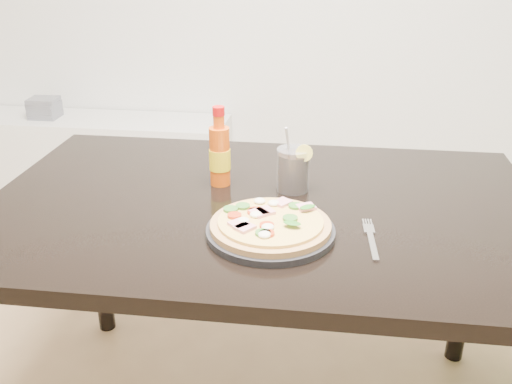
# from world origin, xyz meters

# --- Properties ---
(dining_table) EXTENTS (1.40, 0.90, 0.75)m
(dining_table) POSITION_xyz_m (0.26, 0.64, 0.67)
(dining_table) COLOR black
(dining_table) RESTS_ON ground
(plate) EXTENTS (0.29, 0.29, 0.02)m
(plate) POSITION_xyz_m (0.30, 0.47, 0.76)
(plate) COLOR black
(plate) RESTS_ON dining_table
(pizza) EXTENTS (0.27, 0.27, 0.03)m
(pizza) POSITION_xyz_m (0.30, 0.47, 0.78)
(pizza) COLOR #B97C53
(pizza) RESTS_ON plate
(hot_sauce_bottle) EXTENTS (0.07, 0.07, 0.22)m
(hot_sauce_bottle) POSITION_xyz_m (0.13, 0.74, 0.84)
(hot_sauce_bottle) COLOR #D84F0C
(hot_sauce_bottle) RESTS_ON dining_table
(cola_cup) EXTENTS (0.09, 0.09, 0.18)m
(cola_cup) POSITION_xyz_m (0.33, 0.73, 0.80)
(cola_cup) COLOR black
(cola_cup) RESTS_ON dining_table
(fork) EXTENTS (0.03, 0.19, 0.00)m
(fork) POSITION_xyz_m (0.52, 0.48, 0.75)
(fork) COLOR silver
(fork) RESTS_ON dining_table
(media_console) EXTENTS (1.40, 0.34, 0.50)m
(media_console) POSITION_xyz_m (-0.80, 2.07, 0.25)
(media_console) COLOR white
(media_console) RESTS_ON ground
(cd_stack) EXTENTS (0.14, 0.12, 0.10)m
(cd_stack) POSITION_xyz_m (-1.05, 2.05, 0.55)
(cd_stack) COLOR slate
(cd_stack) RESTS_ON media_console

